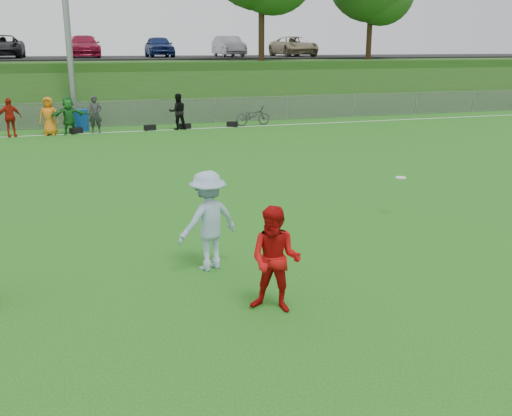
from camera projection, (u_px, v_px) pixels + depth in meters
name	position (u px, v px, depth m)	size (l,w,h in m)	color
ground	(267.00, 267.00, 10.33)	(120.00, 120.00, 0.00)	#166014
sideline_far	(143.00, 131.00, 26.81)	(60.00, 0.10, 0.01)	white
fence	(138.00, 113.00, 28.47)	(58.00, 0.06, 1.30)	gray
berm	(118.00, 82.00, 38.31)	(120.00, 18.00, 3.00)	#244714
parking_lot	(114.00, 58.00, 39.71)	(120.00, 12.00, 0.10)	black
car_row	(97.00, 46.00, 38.24)	(32.04, 5.18, 1.44)	silver
spectator_row	(83.00, 115.00, 25.80)	(8.36, 0.72, 1.69)	#AD1B0C
gear_bags	(162.00, 127.00, 27.14)	(8.01, 0.55, 0.26)	black
player_red_center	(275.00, 260.00, 8.44)	(0.79, 0.62, 1.63)	#B70C0C
player_blue	(208.00, 221.00, 10.04)	(1.15, 0.66, 1.79)	#99B8D5
frisbee	(401.00, 178.00, 13.22)	(0.24, 0.24, 0.02)	white
recycling_bin	(81.00, 120.00, 26.79)	(0.67, 0.67, 1.00)	#0D4093
bicycle	(253.00, 116.00, 28.57)	(0.65, 1.86, 0.98)	#313234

